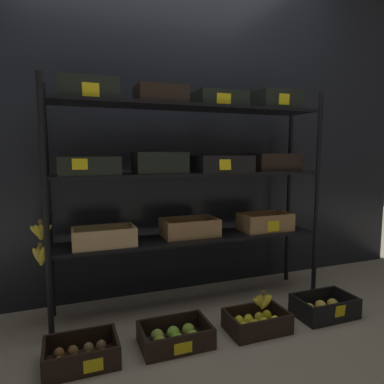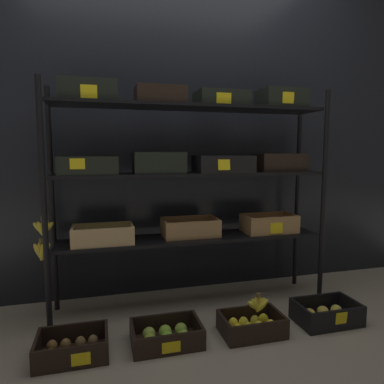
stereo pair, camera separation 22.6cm
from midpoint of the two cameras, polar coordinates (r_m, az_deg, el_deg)
ground_plane at (r=2.47m, az=-2.75°, el=-18.26°), size 10.00×10.00×0.00m
storefront_wall at (r=2.60m, az=-5.41°, el=12.30°), size 4.17×0.12×2.60m
display_rack at (r=2.25m, az=-3.11°, el=3.77°), size 1.90×0.36×1.47m
crate_ground_kiwi at (r=1.98m, az=-21.38°, el=-24.03°), size 0.36×0.25×0.12m
crate_ground_apple_green at (r=2.02m, az=-6.30°, el=-22.92°), size 0.38×0.26×0.11m
crate_ground_lemon at (r=2.16m, az=7.59°, el=-20.84°), size 0.35×0.23×0.12m
crate_ground_apple_gold at (r=2.42m, az=18.60°, el=-17.94°), size 0.38×0.25×0.13m
banana_bunch_loose at (r=2.13m, az=8.57°, el=-17.67°), size 0.15×0.04×0.12m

